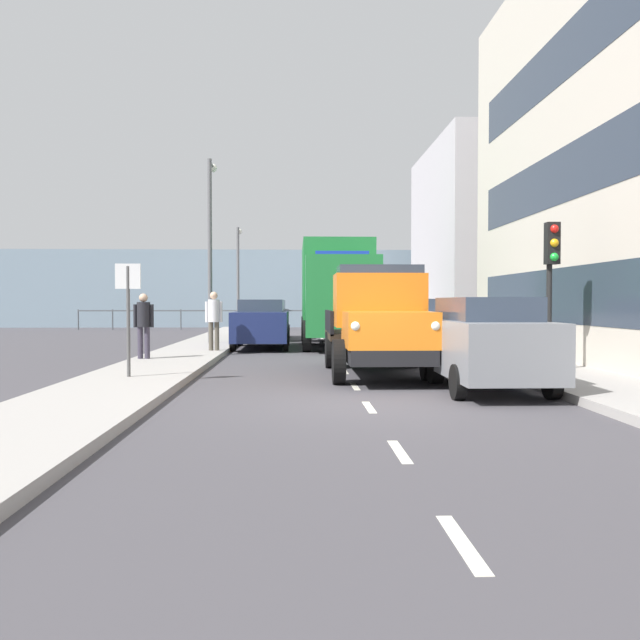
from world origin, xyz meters
TOP-DOWN VIEW (x-y plane):
  - ground_plane at (0.00, -8.86)m, footprint 80.00×80.00m
  - sidewalk_left at (-4.42, -8.86)m, footprint 2.20×39.87m
  - sidewalk_right at (4.42, -8.86)m, footprint 2.20×39.87m
  - road_centreline_markings at (0.00, -7.40)m, footprint 0.12×34.37m
  - building_far_block at (-9.79, -21.89)m, footprint 8.54×10.46m
  - sea_horizon at (0.00, -31.79)m, footprint 80.00×0.80m
  - seawall_railing at (-0.00, -28.19)m, footprint 28.08×0.08m
  - truck_vintage_orange at (-0.68, -3.61)m, footprint 2.17×5.64m
  - lorry_cargo_green at (-0.35, -13.53)m, footprint 2.58×8.20m
  - car_grey_kerbside_near at (-2.37, -1.46)m, footprint 1.78×4.31m
  - car_white_kerbside_1 at (-2.37, -7.18)m, footprint 1.87×3.85m
  - car_navy_oppositeside_0 at (2.37, -12.40)m, footprint 1.93×4.54m
  - car_black_oppositeside_1 at (2.37, -18.05)m, footprint 1.82×4.37m
  - pedestrian_in_dark_coat at (5.14, -6.62)m, footprint 0.53×0.34m
  - pedestrian_by_lamp at (3.67, -9.47)m, footprint 0.53×0.34m
  - traffic_light_near at (-4.37, -3.30)m, footprint 0.28×0.41m
  - lamp_post_promenade at (4.28, -13.42)m, footprint 0.32×1.14m
  - lamp_post_far at (4.44, -26.39)m, footprint 0.32×1.14m
  - street_sign at (4.47, -2.47)m, footprint 0.50×0.07m

SIDE VIEW (x-z plane):
  - ground_plane at x=0.00m, z-range 0.00..0.00m
  - road_centreline_markings at x=0.00m, z-range 0.00..0.01m
  - sidewalk_left at x=-4.42m, z-range 0.00..0.15m
  - sidewalk_right at x=4.42m, z-range 0.00..0.15m
  - car_white_kerbside_1 at x=-2.37m, z-range 0.03..1.75m
  - car_grey_kerbside_near at x=-2.37m, z-range 0.04..1.76m
  - car_black_oppositeside_1 at x=2.37m, z-range 0.04..1.76m
  - car_navy_oppositeside_0 at x=2.37m, z-range 0.04..1.76m
  - seawall_railing at x=0.00m, z-range 0.32..1.52m
  - pedestrian_in_dark_coat at x=5.14m, z-range 0.30..2.01m
  - truck_vintage_orange at x=-0.68m, z-range -0.04..2.39m
  - pedestrian_by_lamp at x=3.67m, z-range 0.32..2.12m
  - street_sign at x=4.47m, z-range 0.56..2.81m
  - lorry_cargo_green at x=-0.35m, z-range 0.14..4.01m
  - traffic_light_near at x=-4.37m, z-range 0.87..4.07m
  - sea_horizon at x=0.00m, z-range 0.00..5.00m
  - lamp_post_far at x=4.44m, z-range 0.75..6.44m
  - lamp_post_promenade at x=4.28m, z-range 0.77..7.46m
  - building_far_block at x=-9.79m, z-range 0.00..9.40m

